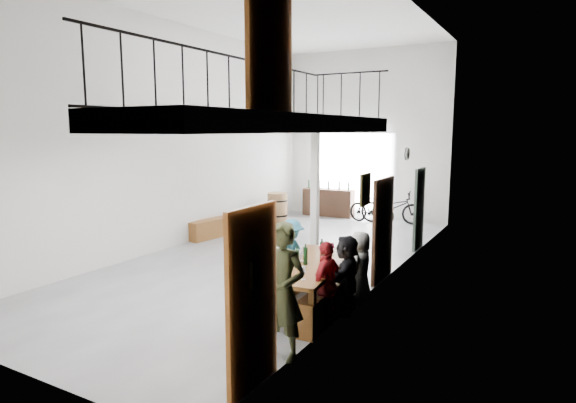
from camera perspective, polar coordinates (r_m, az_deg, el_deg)
The scene contains 24 objects.
floor at distance 11.12m, azimuth -1.91°, elevation -6.70°, with size 12.00×12.00×0.00m, color slate.
room_walls at distance 10.75m, azimuth -2.01°, elevation 11.90°, with size 12.00×12.00×12.00m.
gateway_portal at distance 16.32m, azimuth 7.66°, elevation 3.10°, with size 2.80×0.08×2.80m, color white.
right_wall_decor at distance 7.94m, azimuth 7.83°, elevation -0.07°, with size 0.07×8.28×5.07m.
balcony at distance 7.03m, azimuth -1.34°, elevation 8.89°, with size 1.52×5.62×4.00m.
tasting_table at distance 7.83m, azimuth 2.63°, elevation -7.89°, with size 1.23×2.47×0.79m.
bench_inner at distance 8.23m, azimuth -1.54°, elevation -10.64°, with size 0.30×1.88×0.43m, color brown.
bench_wall at distance 7.85m, azimuth 5.19°, elevation -11.31°, with size 0.29×2.25×0.52m, color brown.
tableware at distance 7.74m, azimuth 2.74°, elevation -6.38°, with size 0.56×1.60×0.35m.
side_bench at distance 13.40m, azimuth -8.47°, elevation -3.05°, with size 0.40×1.81×0.51m, color brown.
oak_barrel at distance 15.23m, azimuth -1.26°, elevation -0.74°, with size 0.64×0.64×0.94m.
serving_counter at distance 16.46m, azimuth 4.83°, elevation -0.11°, with size 1.74×0.48×0.92m, color #3A2316.
counter_bottles at distance 16.37m, azimuth 4.85°, elevation 1.96°, with size 1.50×0.18×0.28m.
guest_left_a at distance 7.47m, azimuth -5.09°, elevation -9.09°, with size 0.65×0.42×1.32m, color silver.
guest_left_b at distance 8.12m, azimuth -2.55°, elevation -8.28°, with size 0.42×0.27×1.14m, color #276782.
guest_left_c at distance 8.46m, azimuth -0.80°, elevation -7.16°, with size 0.61×0.48×1.26m, color silver.
guest_left_d at distance 8.94m, azimuth 0.37°, elevation -6.20°, with size 0.84×0.48×1.29m, color #276782.
guest_right_a at distance 7.21m, azimuth 4.62°, elevation -9.80°, with size 0.77×0.32×1.31m, color #B41E26.
guest_right_b at distance 7.78m, azimuth 6.97°, elevation -8.57°, with size 1.18×0.38×1.28m, color black.
guest_right_c at distance 8.24m, azimuth 8.59°, elevation -7.76°, with size 0.61×0.39×1.24m, color silver.
host_standing at distance 6.19m, azimuth -0.66°, elevation -10.61°, with size 0.65×0.43×1.78m, color #464D2B.
potted_plant at distance 10.43m, azimuth 10.96°, elevation -6.52°, with size 0.43×0.37×0.48m, color #1B4F16.
bicycle_near at distance 15.41m, azimuth 12.21°, elevation -0.68°, with size 0.67×1.93×1.02m, color black.
bicycle_far at distance 15.24m, azimuth 9.87°, elevation -0.80°, with size 0.46×1.62×0.97m, color black.
Camera 1 is at (5.54, -9.19, 2.91)m, focal length 30.00 mm.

